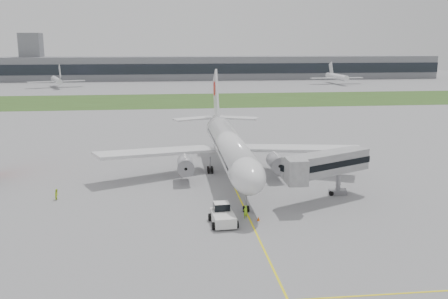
{
  "coord_description": "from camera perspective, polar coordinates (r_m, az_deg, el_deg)",
  "views": [
    {
      "loc": [
        -11.0,
        -81.96,
        24.12
      ],
      "look_at": [
        -1.2,
        2.0,
        5.45
      ],
      "focal_mm": 40.0,
      "sensor_mm": 36.0,
      "label": 1
    }
  ],
  "objects": [
    {
      "name": "jet_bridge",
      "position": [
        76.98,
        11.2,
        -1.74
      ],
      "size": [
        15.35,
        10.89,
        7.51
      ],
      "rotation": [
        0.0,
        0.0,
        0.46
      ],
      "color": "#ABABAD",
      "rests_on": "ground"
    },
    {
      "name": "distant_aircraft_left",
      "position": [
        272.44,
        -18.54,
        6.74
      ],
      "size": [
        34.49,
        32.33,
        10.8
      ],
      "primitive_type": null,
      "rotation": [
        0.0,
        0.0,
        0.31
      ],
      "color": "silver",
      "rests_on": "ground"
    },
    {
      "name": "grass_strip",
      "position": [
        203.69,
        -3.53,
        5.63
      ],
      "size": [
        600.0,
        50.0,
        0.02
      ],
      "primitive_type": "cube",
      "color": "#334C1C",
      "rests_on": "ground"
    },
    {
      "name": "ground",
      "position": [
        86.14,
        0.95,
        -3.81
      ],
      "size": [
        600.0,
        600.0,
        0.0
      ],
      "primitive_type": "plane",
      "color": "#969698",
      "rests_on": "ground"
    },
    {
      "name": "terminal_building",
      "position": [
        312.49,
        -4.69,
        9.27
      ],
      "size": [
        320.0,
        22.3,
        14.0
      ],
      "color": "gray",
      "rests_on": "ground"
    },
    {
      "name": "safety_cone_right",
      "position": [
        68.64,
        3.96,
        -7.88
      ],
      "size": [
        0.44,
        0.44,
        0.6
      ],
      "primitive_type": "cone",
      "color": "#E25C0B",
      "rests_on": "ground"
    },
    {
      "name": "distant_aircraft_right",
      "position": [
        286.33,
        12.73,
        7.32
      ],
      "size": [
        31.27,
        27.96,
        11.41
      ],
      "primitive_type": null,
      "rotation": [
        0.0,
        0.0,
        0.06
      ],
      "color": "silver",
      "rests_on": "ground"
    },
    {
      "name": "pushback_tug",
      "position": [
        67.22,
        -0.16,
        -7.48
      ],
      "size": [
        3.68,
        5.23,
        2.6
      ],
      "rotation": [
        0.0,
        0.0,
        0.05
      ],
      "color": "white",
      "rests_on": "ground"
    },
    {
      "name": "airliner",
      "position": [
        89.45,
        0.55,
        0.55
      ],
      "size": [
        48.13,
        53.95,
        17.88
      ],
      "color": "silver",
      "rests_on": "ground"
    },
    {
      "name": "ground_crew_far",
      "position": [
        81.18,
        -18.55,
        -4.87
      ],
      "size": [
        0.78,
        0.93,
        1.71
      ],
      "primitive_type": "imported",
      "rotation": [
        0.0,
        0.0,
        1.4
      ],
      "color": "#C9F128",
      "rests_on": "ground"
    },
    {
      "name": "safety_cone_left",
      "position": [
        68.15,
        0.64,
        -8.02
      ],
      "size": [
        0.4,
        0.4,
        0.55
      ],
      "primitive_type": "cone",
      "color": "#E25C0B",
      "rests_on": "ground"
    },
    {
      "name": "apron_markings",
      "position": [
        81.39,
        1.42,
        -4.79
      ],
      "size": [
        70.0,
        70.0,
        0.04
      ],
      "primitive_type": null,
      "color": "yellow",
      "rests_on": "ground"
    },
    {
      "name": "ground_crew_near",
      "position": [
        69.12,
        2.47,
        -7.14
      ],
      "size": [
        0.83,
        0.72,
        1.91
      ],
      "primitive_type": "imported",
      "rotation": [
        0.0,
        0.0,
        3.6
      ],
      "color": "#9AE025",
      "rests_on": "ground"
    },
    {
      "name": "control_tower",
      "position": [
        324.64,
        -20.9,
        7.38
      ],
      "size": [
        12.0,
        12.0,
        56.0
      ],
      "primitive_type": null,
      "color": "gray",
      "rests_on": "ground"
    }
  ]
}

